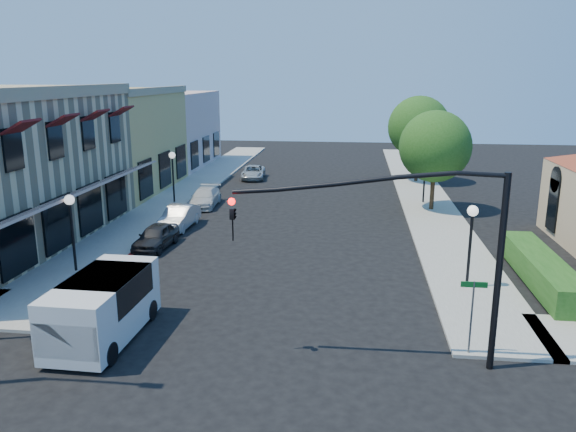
# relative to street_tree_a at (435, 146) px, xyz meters

# --- Properties ---
(ground) EXTENTS (120.00, 120.00, 0.00)m
(ground) POSITION_rel_street_tree_a_xyz_m (-8.80, -22.00, -4.19)
(ground) COLOR black
(ground) RESTS_ON ground
(sidewalk_left) EXTENTS (3.50, 50.00, 0.12)m
(sidewalk_left) POSITION_rel_street_tree_a_xyz_m (-17.55, 5.00, -4.13)
(sidewalk_left) COLOR gray
(sidewalk_left) RESTS_ON ground
(sidewalk_right) EXTENTS (3.50, 50.00, 0.12)m
(sidewalk_right) POSITION_rel_street_tree_a_xyz_m (-0.05, 5.00, -4.13)
(sidewalk_right) COLOR gray
(sidewalk_right) RESTS_ON ground
(curb_red_strip) EXTENTS (0.25, 10.00, 0.06)m
(curb_red_strip) POSITION_rel_street_tree_a_xyz_m (-15.70, -14.00, -4.19)
(curb_red_strip) COLOR maroon
(curb_red_strip) RESTS_ON ground
(yellow_stucco_building) EXTENTS (10.00, 12.00, 7.60)m
(yellow_stucco_building) POSITION_rel_street_tree_a_xyz_m (-24.30, 4.00, -0.39)
(yellow_stucco_building) COLOR tan
(yellow_stucco_building) RESTS_ON ground
(pink_stucco_building) EXTENTS (10.00, 12.00, 7.00)m
(pink_stucco_building) POSITION_rel_street_tree_a_xyz_m (-24.30, 16.00, -0.69)
(pink_stucco_building) COLOR beige
(pink_stucco_building) RESTS_ON ground
(hedge) EXTENTS (1.40, 8.00, 1.10)m
(hedge) POSITION_rel_street_tree_a_xyz_m (2.90, -13.00, -4.19)
(hedge) COLOR #1F5017
(hedge) RESTS_ON ground
(street_tree_a) EXTENTS (4.56, 4.56, 6.48)m
(street_tree_a) POSITION_rel_street_tree_a_xyz_m (0.00, 0.00, 0.00)
(street_tree_a) COLOR #362615
(street_tree_a) RESTS_ON ground
(street_tree_b) EXTENTS (4.94, 4.94, 7.02)m
(street_tree_b) POSITION_rel_street_tree_a_xyz_m (0.00, 10.00, 0.35)
(street_tree_b) COLOR #362615
(street_tree_b) RESTS_ON ground
(signal_mast_arm) EXTENTS (8.01, 0.39, 6.00)m
(signal_mast_arm) POSITION_rel_street_tree_a_xyz_m (-2.94, -20.50, -0.11)
(signal_mast_arm) COLOR black
(signal_mast_arm) RESTS_ON ground
(street_name_sign) EXTENTS (0.80, 0.06, 2.50)m
(street_name_sign) POSITION_rel_street_tree_a_xyz_m (-1.30, -19.80, -2.50)
(street_name_sign) COLOR #595B5E
(street_name_sign) RESTS_ON ground
(lamppost_left_near) EXTENTS (0.44, 0.44, 3.57)m
(lamppost_left_near) POSITION_rel_street_tree_a_xyz_m (-17.30, -14.00, -1.46)
(lamppost_left_near) COLOR black
(lamppost_left_near) RESTS_ON ground
(lamppost_left_far) EXTENTS (0.44, 0.44, 3.57)m
(lamppost_left_far) POSITION_rel_street_tree_a_xyz_m (-17.30, 0.00, -1.46)
(lamppost_left_far) COLOR black
(lamppost_left_far) RESTS_ON ground
(lamppost_right_near) EXTENTS (0.44, 0.44, 3.57)m
(lamppost_right_near) POSITION_rel_street_tree_a_xyz_m (-0.30, -14.00, -1.46)
(lamppost_right_near) COLOR black
(lamppost_right_near) RESTS_ON ground
(lamppost_right_far) EXTENTS (0.44, 0.44, 3.57)m
(lamppost_right_far) POSITION_rel_street_tree_a_xyz_m (-0.30, 2.00, -1.46)
(lamppost_right_far) COLOR black
(lamppost_right_far) RESTS_ON ground
(white_van) EXTENTS (2.25, 4.90, 2.15)m
(white_van) POSITION_rel_street_tree_a_xyz_m (-13.21, -20.05, -2.95)
(white_van) COLOR silver
(white_van) RESTS_ON ground
(parked_car_a) EXTENTS (1.66, 3.67, 1.22)m
(parked_car_a) POSITION_rel_street_tree_a_xyz_m (-15.00, -10.00, -3.58)
(parked_car_a) COLOR black
(parked_car_a) RESTS_ON ground
(parked_car_b) EXTENTS (1.55, 4.00, 1.30)m
(parked_car_b) POSITION_rel_street_tree_a_xyz_m (-15.00, -6.15, -3.54)
(parked_car_b) COLOR silver
(parked_car_b) RESTS_ON ground
(parked_car_c) EXTENTS (1.83, 4.18, 1.20)m
(parked_car_c) POSITION_rel_street_tree_a_xyz_m (-15.00, -0.51, -3.60)
(parked_car_c) COLOR beige
(parked_car_c) RESTS_ON ground
(parked_car_d) EXTENTS (2.22, 4.17, 1.12)m
(parked_car_d) POSITION_rel_street_tree_a_xyz_m (-13.60, 10.00, -3.64)
(parked_car_d) COLOR #B3B7B9
(parked_car_d) RESTS_ON ground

